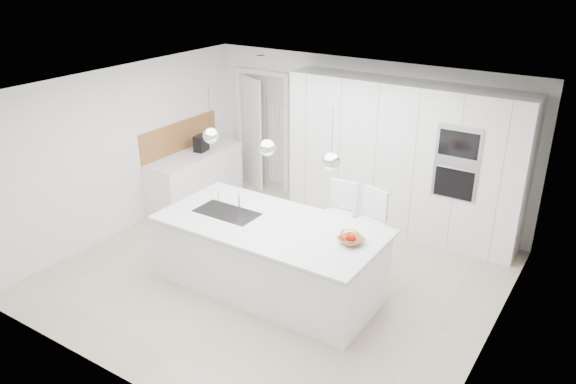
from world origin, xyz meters
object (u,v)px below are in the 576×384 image
Objects in this scene: bar_stool_left at (338,227)px; island_base at (269,258)px; espresso_machine at (201,143)px; bar_stool_right at (369,237)px; fruit_bowl at (351,241)px.

island_base is at bearing -122.15° from bar_stool_left.
bar_stool_left is at bearing -21.54° from espresso_machine.
espresso_machine is 0.23× the size of bar_stool_right.
island_base is 1.19m from fruit_bowl.
bar_stool_left is at bearing 125.88° from fruit_bowl.
bar_stool_left reaches higher than espresso_machine.
bar_stool_left is (-0.59, 0.82, -0.33)m from fruit_bowl.
bar_stool_left is 0.47m from bar_stool_right.
fruit_bowl is at bearing -59.56° from bar_stool_left.
espresso_machine is 3.12m from bar_stool_left.
fruit_bowl reaches higher than island_base.
bar_stool_left reaches higher than fruit_bowl.
bar_stool_left is (3.01, -0.72, -0.43)m from espresso_machine.
island_base is 9.66× the size of fruit_bowl.
espresso_machine is at bearing 156.78° from fruit_bowl.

